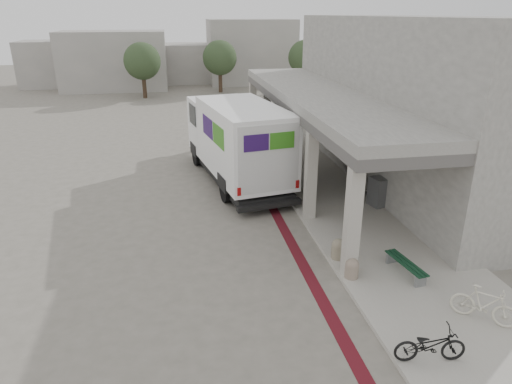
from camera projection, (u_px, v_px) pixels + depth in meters
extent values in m
plane|color=#686459|center=(255.00, 229.00, 16.07)|extent=(120.00, 120.00, 0.00)
cube|color=#541019|center=(271.00, 205.00, 18.07)|extent=(0.35, 40.00, 0.01)
cube|color=#A29C91|center=(363.00, 219.00, 16.72)|extent=(4.40, 28.00, 0.12)
cube|color=gray|center=(401.00, 101.00, 20.13)|extent=(4.30, 17.00, 7.00)
cube|color=#575452|center=(319.00, 104.00, 19.51)|extent=(3.40, 16.90, 0.35)
cube|color=gray|center=(320.00, 95.00, 19.38)|extent=(3.40, 16.90, 0.35)
cube|color=gray|center=(114.00, 60.00, 44.87)|extent=(10.00, 6.00, 5.50)
cube|color=gray|center=(185.00, 63.00, 49.97)|extent=(8.00, 6.00, 4.00)
cube|color=gray|center=(251.00, 52.00, 48.84)|extent=(9.00, 6.00, 6.50)
cube|color=gray|center=(58.00, 64.00, 46.81)|extent=(7.00, 5.00, 4.50)
cylinder|color=#38281C|center=(144.00, 84.00, 40.44)|extent=(0.36, 0.36, 2.40)
sphere|color=#293C23|center=(142.00, 61.00, 39.71)|extent=(3.20, 3.20, 3.20)
cylinder|color=#38281C|center=(220.00, 79.00, 43.43)|extent=(0.36, 0.36, 2.40)
sphere|color=#293C23|center=(220.00, 58.00, 42.70)|extent=(3.20, 3.20, 3.20)
cylinder|color=#38281C|center=(304.00, 79.00, 43.84)|extent=(0.36, 0.36, 2.40)
sphere|color=#293C23|center=(305.00, 57.00, 43.11)|extent=(3.20, 3.20, 3.20)
cube|color=black|center=(237.00, 171.00, 20.59)|extent=(3.61, 8.04, 0.33)
cube|color=white|center=(244.00, 140.00, 19.09)|extent=(3.60, 6.13, 2.88)
cube|color=white|center=(219.00, 124.00, 22.49)|extent=(2.98, 2.53, 2.55)
cube|color=white|center=(214.00, 137.00, 23.85)|extent=(2.52, 1.07, 0.89)
cube|color=black|center=(214.00, 109.00, 23.04)|extent=(2.49, 0.94, 1.16)
cube|color=black|center=(269.00, 205.00, 17.12)|extent=(2.56, 0.71, 0.20)
cube|color=#2E1255|center=(208.00, 127.00, 19.16)|extent=(0.28, 1.53, 0.83)
cube|color=#34831C|center=(218.00, 136.00, 17.70)|extent=(0.28, 1.53, 0.83)
cube|color=#2E1255|center=(256.00, 143.00, 16.14)|extent=(0.93, 0.19, 0.61)
cube|color=#34831C|center=(282.00, 140.00, 16.45)|extent=(0.93, 0.19, 0.61)
cylinder|color=black|center=(197.00, 155.00, 22.72)|extent=(0.47, 1.04, 1.00)
cylinder|color=black|center=(241.00, 151.00, 23.46)|extent=(0.47, 1.04, 1.00)
cylinder|color=black|center=(226.00, 190.00, 18.26)|extent=(0.47, 1.04, 1.00)
cylinder|color=black|center=(280.00, 183.00, 19.00)|extent=(0.47, 1.04, 1.00)
cube|color=gray|center=(420.00, 281.00, 12.46)|extent=(0.35, 0.12, 0.34)
cube|color=gray|center=(392.00, 258.00, 13.65)|extent=(0.35, 0.12, 0.34)
cube|color=#113520|center=(402.00, 264.00, 12.95)|extent=(0.34, 1.61, 0.04)
cube|color=#113520|center=(406.00, 263.00, 12.98)|extent=(0.34, 1.61, 0.04)
cube|color=#113520|center=(410.00, 262.00, 13.02)|extent=(0.34, 1.61, 0.04)
cylinder|color=gray|center=(352.00, 271.00, 12.89)|extent=(0.39, 0.39, 0.39)
sphere|color=gray|center=(352.00, 265.00, 12.82)|extent=(0.39, 0.39, 0.39)
cylinder|color=gray|center=(338.00, 252.00, 13.90)|extent=(0.43, 0.43, 0.43)
sphere|color=gray|center=(339.00, 245.00, 13.82)|extent=(0.43, 0.43, 0.43)
cube|color=slate|center=(378.00, 192.00, 17.58)|extent=(0.67, 0.79, 1.13)
imported|color=black|center=(430.00, 345.00, 9.71)|extent=(1.61, 0.75, 0.81)
imported|color=beige|center=(485.00, 304.00, 10.96)|extent=(1.44, 1.38, 0.93)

